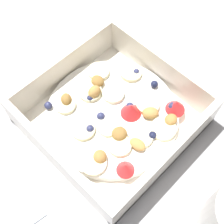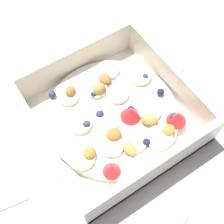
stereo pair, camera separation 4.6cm
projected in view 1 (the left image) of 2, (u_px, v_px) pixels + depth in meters
name	position (u px, v px, depth m)	size (l,w,h in m)	color
ground_plane	(112.00, 131.00, 0.48)	(2.40, 2.40, 0.00)	#9E9EA3
fruit_bowl	(113.00, 115.00, 0.47)	(0.23, 0.23, 0.07)	white
spoon	(168.00, 59.00, 0.54)	(0.04, 0.17, 0.01)	silver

